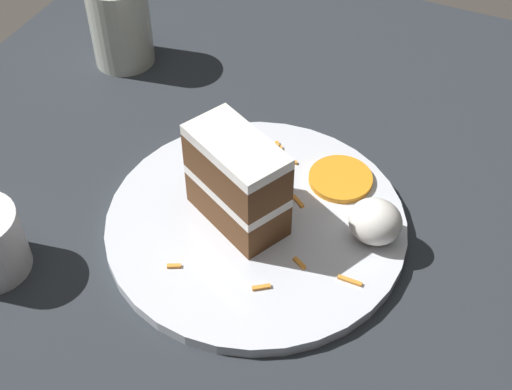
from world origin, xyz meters
TOP-DOWN VIEW (x-y plane):
  - ground_plane at (0.00, 0.00)m, footprint 6.00×6.00m
  - dining_table at (0.00, 0.00)m, footprint 0.96×1.08m
  - plate at (-0.03, 0.04)m, footprint 0.31×0.31m
  - cake_slice at (-0.05, 0.03)m, footprint 0.12×0.10m
  - cream_dollop at (0.09, 0.06)m, footprint 0.05×0.05m
  - orange_garnish at (0.03, 0.12)m, footprint 0.07×0.07m
  - carrot_shreds_scatter at (-0.02, 0.06)m, footprint 0.21×0.21m
  - drinking_glass at (-0.31, 0.23)m, footprint 0.08×0.08m

SIDE VIEW (x-z plane):
  - ground_plane at x=0.00m, z-range 0.00..0.00m
  - dining_table at x=0.00m, z-range 0.00..0.04m
  - plate at x=-0.03m, z-range 0.04..0.05m
  - carrot_shreds_scatter at x=-0.02m, z-range 0.05..0.05m
  - orange_garnish at x=0.03m, z-range 0.05..0.06m
  - cream_dollop at x=0.09m, z-range 0.05..0.09m
  - drinking_glass at x=-0.31m, z-range 0.03..0.14m
  - cake_slice at x=-0.05m, z-range 0.05..0.15m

